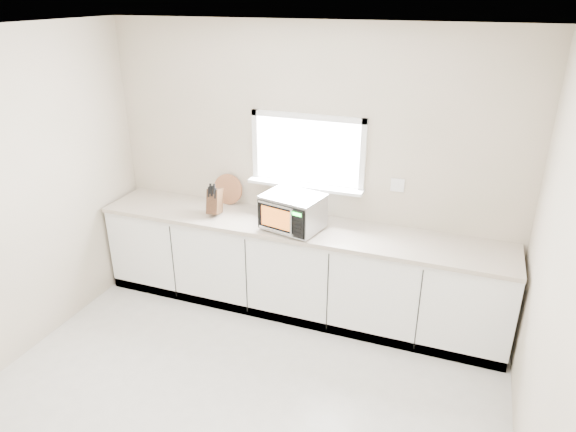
% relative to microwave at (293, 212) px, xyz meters
% --- Properties ---
extents(back_wall, '(4.00, 0.17, 2.70)m').
position_rel_microwave_xyz_m(back_wall, '(0.01, 0.40, 0.27)').
color(back_wall, beige).
rests_on(back_wall, ground).
extents(cabinets, '(3.92, 0.60, 0.88)m').
position_rel_microwave_xyz_m(cabinets, '(0.01, 0.10, -0.65)').
color(cabinets, white).
rests_on(cabinets, ground).
extents(countertop, '(3.92, 0.64, 0.04)m').
position_rel_microwave_xyz_m(countertop, '(0.01, 0.09, -0.19)').
color(countertop, beige).
rests_on(countertop, cabinets).
extents(microwave, '(0.58, 0.50, 0.33)m').
position_rel_microwave_xyz_m(microwave, '(0.00, 0.00, 0.00)').
color(microwave, black).
rests_on(microwave, countertop).
extents(knife_block, '(0.14, 0.24, 0.33)m').
position_rel_microwave_xyz_m(knife_block, '(-0.82, 0.05, -0.03)').
color(knife_block, '#4E321B').
rests_on(knife_block, countertop).
extents(cutting_board, '(0.31, 0.07, 0.31)m').
position_rel_microwave_xyz_m(cutting_board, '(-0.82, 0.34, -0.02)').
color(cutting_board, '#A46B3F').
rests_on(cutting_board, countertop).
extents(coffee_grinder, '(0.14, 0.14, 0.21)m').
position_rel_microwave_xyz_m(coffee_grinder, '(0.09, 0.13, -0.07)').
color(coffee_grinder, silver).
rests_on(coffee_grinder, countertop).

